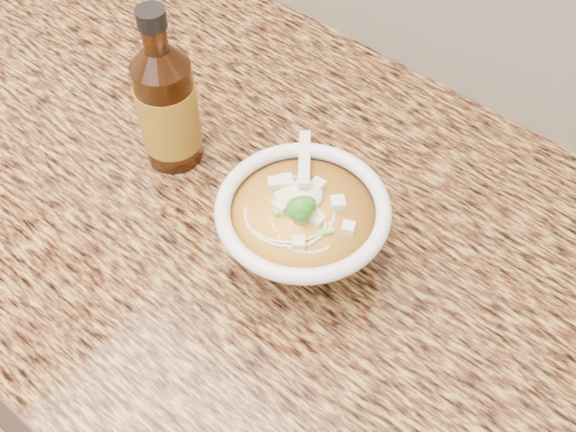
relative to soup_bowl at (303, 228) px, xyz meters
The scene contains 4 objects.
cabinet 0.65m from the soup_bowl, behind, with size 4.00×0.65×0.86m, color black.
counter_slab 0.40m from the soup_bowl, behind, with size 4.00×0.68×0.04m, color #A3863B.
soup_bowl is the anchor object (origin of this frame).
hot_sauce_bottle 0.21m from the soup_bowl, behind, with size 0.09×0.09×0.21m.
Camera 1 is at (0.67, 1.29, 1.55)m, focal length 45.00 mm.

